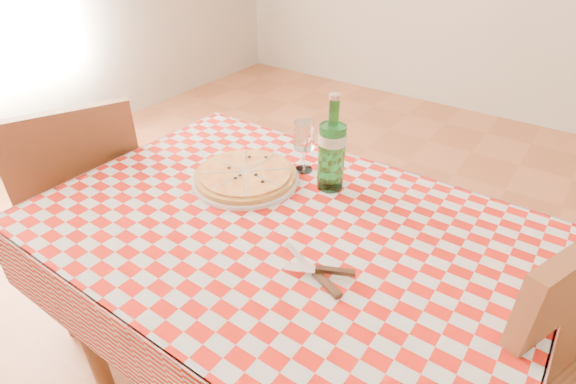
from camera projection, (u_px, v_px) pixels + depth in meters
name	position (u px, v px, depth m)	size (l,w,h in m)	color
dining_table	(281.00, 252.00, 1.23)	(1.20, 0.80, 0.75)	brown
tablecloth	(281.00, 225.00, 1.18)	(1.30, 0.90, 0.01)	#B2140A
chair_far	(85.00, 201.00, 1.67)	(0.55, 0.55, 0.93)	brown
pizza_plate	(245.00, 175.00, 1.35)	(0.32, 0.32, 0.04)	#B7783D
water_bottle	(332.00, 143.00, 1.25)	(0.08, 0.08, 0.29)	#196726
wine_glass	(304.00, 147.00, 1.37)	(0.06, 0.06, 0.16)	silver
cutlery	(315.00, 270.00, 1.01)	(0.22, 0.19, 0.02)	silver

